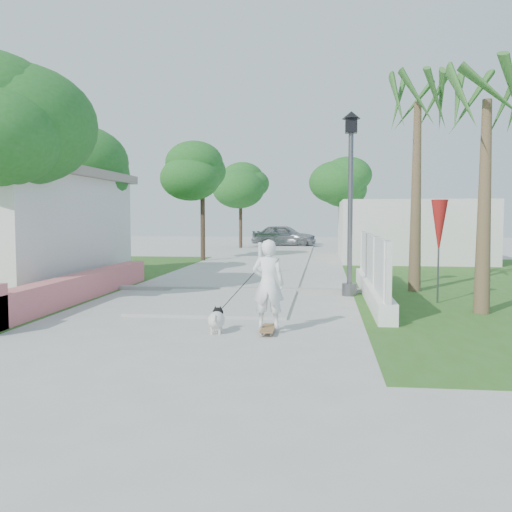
# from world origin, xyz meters

# --- Properties ---
(ground) EXTENTS (90.00, 90.00, 0.00)m
(ground) POSITION_xyz_m (0.00, 0.00, 0.00)
(ground) COLOR #B7B7B2
(ground) RESTS_ON ground
(path_strip) EXTENTS (3.20, 36.00, 0.06)m
(path_strip) POSITION_xyz_m (0.00, 20.00, 0.03)
(path_strip) COLOR #B7B7B2
(path_strip) RESTS_ON ground
(curb) EXTENTS (6.50, 0.25, 0.10)m
(curb) POSITION_xyz_m (0.00, 6.00, 0.05)
(curb) COLOR #999993
(curb) RESTS_ON ground
(grass_left) EXTENTS (8.00, 20.00, 0.01)m
(grass_left) POSITION_xyz_m (-7.00, 8.00, 0.01)
(grass_left) COLOR #30591C
(grass_left) RESTS_ON ground
(grass_right) EXTENTS (8.00, 20.00, 0.01)m
(grass_right) POSITION_xyz_m (7.00, 8.00, 0.01)
(grass_right) COLOR #30591C
(grass_right) RESTS_ON ground
(pink_wall) EXTENTS (0.45, 8.20, 0.80)m
(pink_wall) POSITION_xyz_m (-3.30, 3.55, 0.31)
(pink_wall) COLOR #D76E70
(pink_wall) RESTS_ON ground
(lattice_fence) EXTENTS (0.35, 7.00, 1.50)m
(lattice_fence) POSITION_xyz_m (3.40, 5.00, 0.54)
(lattice_fence) COLOR white
(lattice_fence) RESTS_ON ground
(building_right) EXTENTS (6.00, 8.00, 2.60)m
(building_right) POSITION_xyz_m (6.00, 18.00, 1.30)
(building_right) COLOR silver
(building_right) RESTS_ON ground
(street_lamp) EXTENTS (0.44, 0.44, 4.44)m
(street_lamp) POSITION_xyz_m (2.90, 5.50, 2.43)
(street_lamp) COLOR #59595E
(street_lamp) RESTS_ON ground
(bollard) EXTENTS (0.14, 0.14, 1.09)m
(bollard) POSITION_xyz_m (0.20, 10.00, 0.58)
(bollard) COLOR white
(bollard) RESTS_ON ground
(patio_umbrella) EXTENTS (0.36, 0.36, 2.30)m
(patio_umbrella) POSITION_xyz_m (4.80, 4.50, 1.69)
(patio_umbrella) COLOR #59595E
(patio_umbrella) RESTS_ON ground
(tree_left_near) EXTENTS (3.60, 3.60, 5.28)m
(tree_left_near) POSITION_xyz_m (-4.48, 2.98, 3.82)
(tree_left_near) COLOR #4C3826
(tree_left_near) RESTS_ON ground
(tree_left_mid) EXTENTS (3.20, 3.20, 4.85)m
(tree_left_mid) POSITION_xyz_m (-5.48, 8.48, 3.50)
(tree_left_mid) COLOR #4C3826
(tree_left_mid) RESTS_ON ground
(tree_path_left) EXTENTS (3.40, 3.40, 5.23)m
(tree_path_left) POSITION_xyz_m (-2.98, 15.98, 3.82)
(tree_path_left) COLOR #4C3826
(tree_path_left) RESTS_ON ground
(tree_path_right) EXTENTS (3.00, 3.00, 4.79)m
(tree_path_right) POSITION_xyz_m (3.22, 19.98, 3.49)
(tree_path_right) COLOR #4C3826
(tree_path_right) RESTS_ON ground
(tree_path_far) EXTENTS (3.20, 3.20, 5.17)m
(tree_path_far) POSITION_xyz_m (-2.78, 25.98, 3.82)
(tree_path_far) COLOR #4C3826
(tree_path_far) RESTS_ON ground
(palm_far) EXTENTS (1.80, 1.80, 5.30)m
(palm_far) POSITION_xyz_m (4.60, 6.50, 4.48)
(palm_far) COLOR brown
(palm_far) RESTS_ON ground
(palm_near) EXTENTS (1.80, 1.80, 4.70)m
(palm_near) POSITION_xyz_m (5.40, 3.20, 3.95)
(palm_near) COLOR brown
(palm_near) RESTS_ON ground
(skateboarder) EXTENTS (1.13, 0.77, 1.55)m
(skateboarder) POSITION_xyz_m (1.32, 0.82, 0.80)
(skateboarder) COLOR olive
(skateboarder) RESTS_ON ground
(dog) EXTENTS (0.30, 0.62, 0.42)m
(dog) POSITION_xyz_m (0.52, 0.74, 0.23)
(dog) COLOR silver
(dog) RESTS_ON ground
(parked_car) EXTENTS (4.29, 2.21, 1.40)m
(parked_car) POSITION_xyz_m (-0.29, 28.14, 0.70)
(parked_car) COLOR #9D9FA4
(parked_car) RESTS_ON ground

